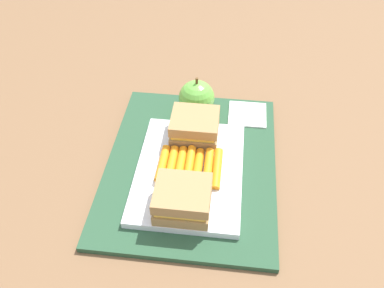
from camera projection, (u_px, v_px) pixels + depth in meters
The scene contains 8 objects.
ground_plane at pixel (191, 167), 0.69m from camera, with size 2.40×2.40×0.00m, color brown.
lunchbag_mat at pixel (191, 165), 0.69m from camera, with size 0.36×0.28×0.01m, color #284C33.
food_tray at pixel (189, 172), 0.66m from camera, with size 0.23×0.17×0.01m, color white.
sandwich_half_left at pixel (183, 199), 0.59m from camera, with size 0.07×0.08×0.04m.
sandwich_half_right at pixel (195, 127), 0.70m from camera, with size 0.07×0.08×0.04m.
carrot_sticks_bundle at pixel (190, 166), 0.66m from camera, with size 0.08×0.10×0.02m.
apple at pixel (197, 98), 0.76m from camera, with size 0.07×0.07×0.08m.
paper_napkin at pixel (247, 114), 0.77m from camera, with size 0.07×0.07×0.00m, color white.
Camera 1 is at (-0.46, -0.06, 0.51)m, focal length 38.46 mm.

